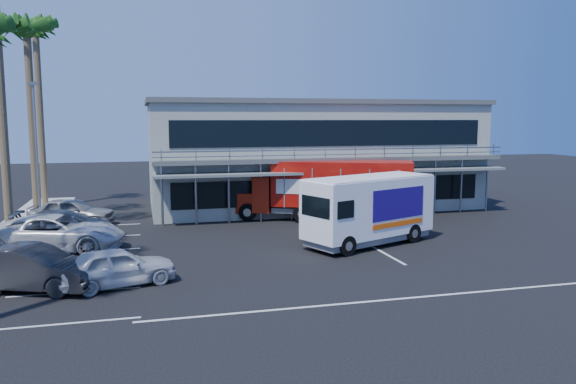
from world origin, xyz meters
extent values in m
plane|color=black|center=(0.00, 0.00, 0.00)|extent=(120.00, 120.00, 0.00)
cube|color=gray|center=(3.00, 15.00, 3.50)|extent=(22.00, 10.00, 7.00)
cube|color=#515454|center=(3.00, 15.00, 7.15)|extent=(22.40, 10.40, 0.30)
cube|color=#515454|center=(3.00, 9.40, 3.60)|extent=(22.00, 1.20, 0.25)
cube|color=gray|center=(3.00, 8.85, 4.10)|extent=(22.00, 0.08, 0.90)
cube|color=slate|center=(3.00, 9.10, 2.90)|extent=(22.00, 1.80, 0.15)
cube|color=black|center=(3.00, 9.98, 1.60)|extent=(20.00, 0.06, 1.60)
cube|color=black|center=(3.00, 9.98, 5.20)|extent=(20.00, 0.06, 1.60)
cube|color=#A5A399|center=(-15.00, 6.00, 0.08)|extent=(3.00, 32.00, 0.16)
cylinder|color=brown|center=(-15.20, 8.00, 6.75)|extent=(0.44, 0.44, 13.50)
cylinder|color=brown|center=(-14.70, 13.00, 5.50)|extent=(0.44, 0.44, 11.00)
sphere|color=#1B4413|center=(-14.70, 13.00, 11.20)|extent=(1.10, 1.10, 1.10)
cylinder|color=brown|center=(-15.10, 18.50, 6.00)|extent=(0.44, 0.44, 12.00)
sphere|color=#1B4413|center=(-15.10, 18.50, 12.20)|extent=(1.10, 1.10, 1.10)
cylinder|color=gray|center=(-14.20, 11.00, 4.00)|extent=(0.14, 0.14, 8.00)
cube|color=gray|center=(-14.20, 11.00, 8.00)|extent=(0.50, 0.25, 0.18)
cube|color=maroon|center=(-2.34, 10.87, 1.03)|extent=(2.25, 2.69, 1.23)
cube|color=maroon|center=(-1.31, 10.42, 1.59)|extent=(1.98, 2.76, 2.15)
cube|color=black|center=(-1.31, 10.42, 2.21)|extent=(0.93, 2.01, 0.72)
cube|color=#B2190A|center=(3.00, 8.50, 2.26)|extent=(8.54, 5.68, 2.67)
cube|color=slate|center=(3.00, 8.50, 0.67)|extent=(8.39, 5.32, 0.31)
cube|color=white|center=(2.48, 7.32, 2.15)|extent=(6.91, 3.09, 0.87)
cube|color=white|center=(3.52, 9.68, 2.15)|extent=(6.91, 3.09, 0.87)
cylinder|color=black|center=(-2.52, 9.72, 0.53)|extent=(1.09, 0.69, 1.07)
cylinder|color=black|center=(-1.61, 11.78, 0.53)|extent=(1.09, 0.69, 1.07)
cylinder|color=black|center=(0.48, 8.38, 0.53)|extent=(1.09, 0.69, 1.07)
cylinder|color=black|center=(1.40, 10.45, 0.53)|extent=(1.09, 0.69, 1.07)
cylinder|color=black|center=(4.98, 6.39, 0.53)|extent=(1.09, 0.69, 1.07)
cylinder|color=black|center=(5.90, 8.45, 0.53)|extent=(1.09, 0.69, 1.07)
cube|color=white|center=(2.00, 2.00, 1.90)|extent=(7.18, 4.81, 2.73)
cube|color=slate|center=(2.00, 2.00, 0.39)|extent=(6.84, 4.49, 0.34)
cube|color=black|center=(-1.12, 0.68, 2.19)|extent=(0.80, 1.79, 0.92)
cube|color=white|center=(2.00, 2.00, 3.29)|extent=(7.04, 4.71, 0.08)
cube|color=navy|center=(3.18, 1.21, 2.09)|extent=(3.24, 1.39, 1.46)
cube|color=navy|center=(2.26, 3.39, 2.09)|extent=(3.24, 1.39, 1.46)
cube|color=#F2590C|center=(3.18, 1.21, 1.12)|extent=(3.23, 1.39, 0.24)
cylinder|color=black|center=(0.16, 0.10, 0.47)|extent=(0.97, 0.62, 0.93)
cylinder|color=black|center=(-0.64, 2.00, 0.47)|extent=(0.97, 0.62, 0.93)
cylinder|color=black|center=(4.28, 1.85, 0.47)|extent=(0.97, 0.62, 0.93)
cylinder|color=black|center=(3.48, 3.75, 0.47)|extent=(0.97, 0.62, 0.93)
imported|color=silver|center=(-9.57, -2.00, 0.72)|extent=(4.54, 2.86, 1.44)
imported|color=black|center=(-12.50, -1.76, 0.80)|extent=(5.17, 3.45, 1.61)
imported|color=silver|center=(-12.50, 4.40, 0.85)|extent=(6.52, 3.80, 1.71)
imported|color=#303840|center=(-12.50, 7.44, 0.71)|extent=(5.10, 2.50, 1.43)
imported|color=gray|center=(-12.50, 10.80, 0.81)|extent=(5.05, 2.94, 1.61)
camera|label=1|loc=(-8.59, -22.86, 6.09)|focal=35.00mm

